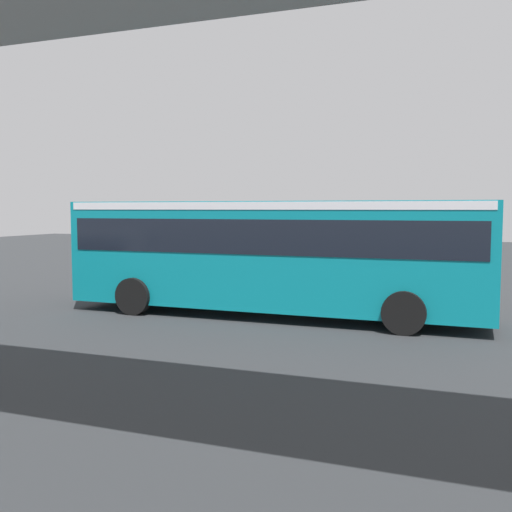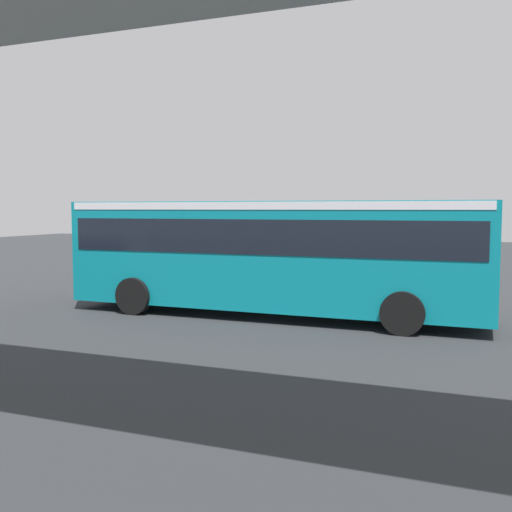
# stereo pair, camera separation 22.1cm
# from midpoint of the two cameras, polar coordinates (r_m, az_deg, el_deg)

# --- Properties ---
(ground) EXTENTS (80.00, 80.00, 0.00)m
(ground) POSITION_cam_midpoint_polar(r_m,az_deg,el_deg) (17.47, -1.51, -5.09)
(ground) COLOR #2D3033
(city_bus) EXTENTS (11.54, 2.85, 3.15)m
(city_bus) POSITION_cam_midpoint_polar(r_m,az_deg,el_deg) (16.04, 2.06, 0.82)
(city_bus) COLOR #0C8493
(city_bus) RESTS_ON ground
(traffic_sign) EXTENTS (0.08, 0.60, 2.80)m
(traffic_sign) POSITION_cam_midpoint_polar(r_m,az_deg,el_deg) (24.03, -11.97, 2.01)
(traffic_sign) COLOR slate
(traffic_sign) RESTS_ON ground
(lane_dash_leftmost) EXTENTS (2.00, 0.20, 0.01)m
(lane_dash_leftmost) POSITION_cam_midpoint_polar(r_m,az_deg,el_deg) (18.31, 12.67, -4.74)
(lane_dash_leftmost) COLOR silver
(lane_dash_leftmost) RESTS_ON ground
(lane_dash_left) EXTENTS (2.00, 0.20, 0.01)m
(lane_dash_left) POSITION_cam_midpoint_polar(r_m,az_deg,el_deg) (19.31, 0.83, -4.14)
(lane_dash_left) COLOR silver
(lane_dash_left) RESTS_ON ground
(lane_dash_centre) EXTENTS (2.00, 0.20, 0.01)m
(lane_dash_centre) POSITION_cam_midpoint_polar(r_m,az_deg,el_deg) (21.04, -9.43, -3.47)
(lane_dash_centre) COLOR silver
(lane_dash_centre) RESTS_ON ground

